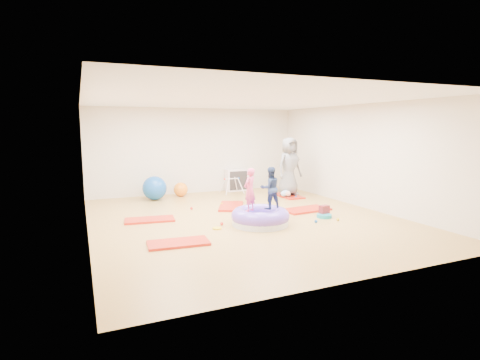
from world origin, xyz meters
name	(u,v)px	position (x,y,z in m)	size (l,w,h in m)	color
room	(245,161)	(0.00, 0.00, 1.40)	(7.01, 8.01, 2.81)	#B7843D
gym_mat_front_left	(178,243)	(-1.96, -1.32, 0.02)	(1.13, 0.57, 0.05)	red
gym_mat_mid_left	(150,220)	(-2.14, 0.70, 0.02)	(1.14, 0.57, 0.05)	red
gym_mat_center_back	(231,206)	(0.19, 1.35, 0.03)	(1.24, 0.62, 0.05)	red
gym_mat_right	(306,210)	(1.85, 0.17, 0.03)	(1.25, 0.63, 0.05)	red
gym_mat_rear_right	(289,196)	(2.46, 2.11, 0.02)	(1.13, 0.57, 0.05)	red
inflatable_cushion	(260,218)	(0.09, -0.65, 0.16)	(1.31, 1.31, 0.41)	silver
child_pink	(250,188)	(-0.17, -0.63, 0.86)	(0.35, 0.23, 0.96)	#F14A7D
child_navy	(270,186)	(0.36, -0.59, 0.86)	(0.47, 0.36, 0.96)	navy
adult_caregiver	(289,166)	(2.48, 2.13, 0.96)	(0.89, 0.58, 1.82)	slate
infant	(286,193)	(2.25, 1.91, 0.15)	(0.33, 0.34, 0.20)	#96B7E5
ball_pit_balls	(269,212)	(0.82, 0.30, 0.04)	(3.52, 2.93, 0.07)	#124BA3
exercise_ball_blue	(155,188)	(-1.55, 3.22, 0.36)	(0.72, 0.72, 0.72)	#124BA3
exercise_ball_orange	(181,189)	(-0.68, 3.49, 0.22)	(0.45, 0.45, 0.45)	orange
infant_play_gym	(232,183)	(1.00, 3.30, 0.34)	(0.67, 0.64, 0.52)	white
cube_shelf	(237,180)	(1.37, 3.79, 0.37)	(0.75, 0.37, 0.75)	white
balance_disc	(324,216)	(1.82, -0.66, 0.04)	(0.37, 0.37, 0.08)	teal
backpack	(324,211)	(1.88, -0.57, 0.14)	(0.24, 0.15, 0.28)	red
yellow_toy	(217,228)	(-0.93, -0.61, 0.01)	(0.20, 0.20, 0.03)	gold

